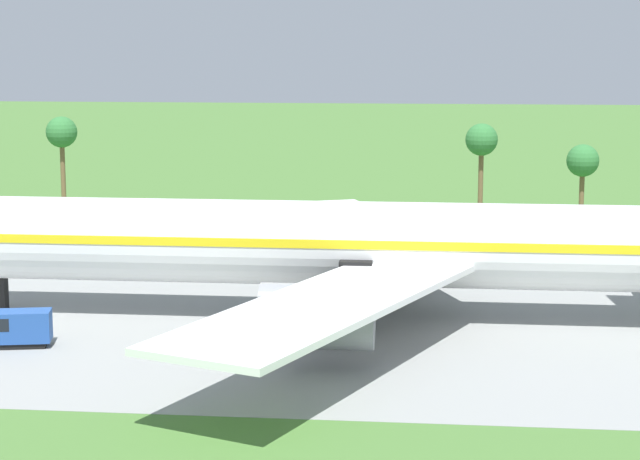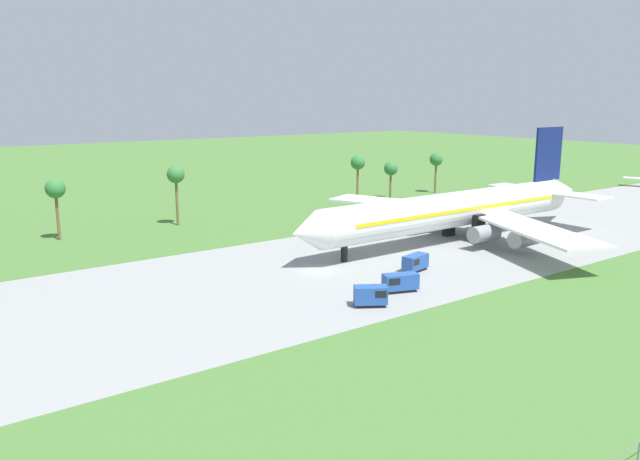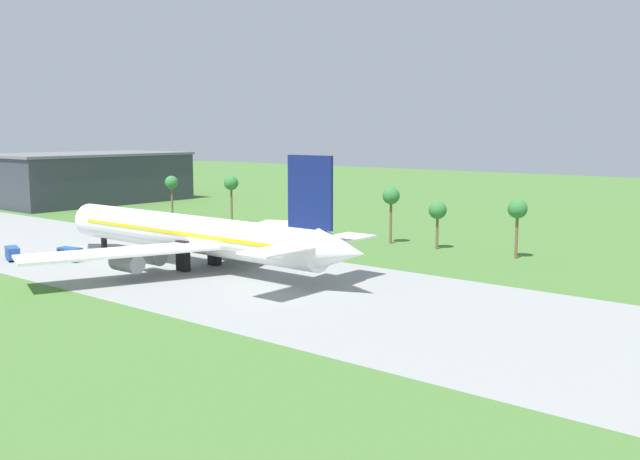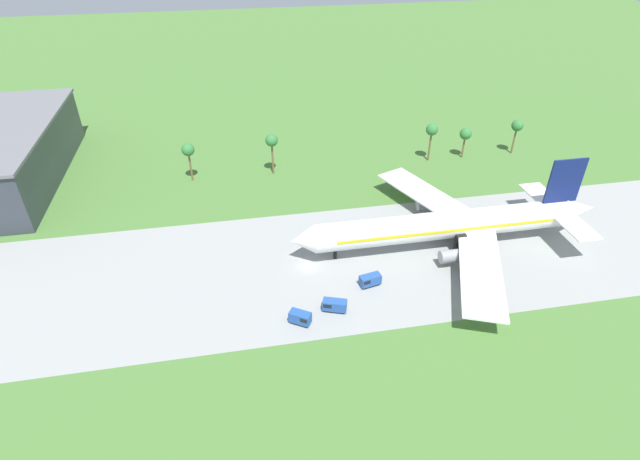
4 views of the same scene
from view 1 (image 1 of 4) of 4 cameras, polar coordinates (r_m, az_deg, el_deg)
The scene contains 3 objects.
jet_airliner at distance 87.67m, azimuth 1.17°, elevation -0.71°, with size 73.17×62.00×19.95m.
fuel_truck at distance 83.12m, azimuth -14.74°, elevation -4.67°, with size 4.81×2.90×2.54m.
palm_tree_row at distance 130.60m, azimuth 0.81°, elevation 4.15°, with size 102.90×3.60×12.32m.
Camera 1 is at (41.00, -83.95, 21.13)m, focal length 65.00 mm.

